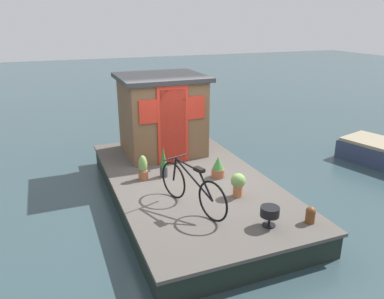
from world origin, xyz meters
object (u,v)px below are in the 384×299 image
at_px(houseboat_cabin, 162,114).
at_px(mooring_bollard, 310,214).
at_px(bicycle, 192,188).
at_px(potted_plant_rosemary, 164,163).
at_px(potted_plant_lavender, 238,183).
at_px(potted_plant_ivy, 143,169).
at_px(charcoal_grill, 270,213).
at_px(potted_plant_sage, 218,168).

xyz_separation_m(houseboat_cabin, mooring_bollard, (-4.17, -1.20, -0.81)).
distance_m(bicycle, potted_plant_rosemary, 1.50).
bearing_deg(houseboat_cabin, mooring_bollard, -163.94).
bearing_deg(houseboat_cabin, potted_plant_lavender, -169.03).
xyz_separation_m(potted_plant_ivy, charcoal_grill, (-2.52, -1.41, -0.00)).
height_order(charcoal_grill, mooring_bollard, charcoal_grill).
height_order(potted_plant_rosemary, potted_plant_ivy, potted_plant_rosemary).
bearing_deg(potted_plant_lavender, potted_plant_rosemary, 36.23).
bearing_deg(potted_plant_rosemary, potted_plant_ivy, 87.60).
height_order(potted_plant_rosemary, mooring_bollard, potted_plant_rosemary).
bearing_deg(potted_plant_ivy, potted_plant_lavender, -134.01).
relative_size(houseboat_cabin, potted_plant_sage, 4.43).
distance_m(potted_plant_lavender, potted_plant_ivy, 2.01).
distance_m(bicycle, charcoal_grill, 1.38).
height_order(houseboat_cabin, potted_plant_lavender, houseboat_cabin).
bearing_deg(potted_plant_lavender, potted_plant_sage, -2.13).
distance_m(houseboat_cabin, potted_plant_lavender, 3.02).
relative_size(potted_plant_rosemary, charcoal_grill, 1.99).
bearing_deg(houseboat_cabin, bicycle, 172.23).
distance_m(potted_plant_ivy, charcoal_grill, 2.89).
xyz_separation_m(potted_plant_sage, mooring_bollard, (-2.22, -0.61, -0.06)).
xyz_separation_m(houseboat_cabin, charcoal_grill, (-4.01, -0.52, -0.72)).
height_order(houseboat_cabin, charcoal_grill, houseboat_cabin).
relative_size(potted_plant_sage, potted_plant_rosemary, 0.68).
xyz_separation_m(charcoal_grill, mooring_bollard, (-0.16, -0.68, -0.09)).
relative_size(potted_plant_lavender, mooring_bollard, 1.60).
xyz_separation_m(houseboat_cabin, potted_plant_lavender, (-2.88, -0.56, -0.69)).
relative_size(potted_plant_lavender, potted_plant_ivy, 0.87).
bearing_deg(potted_plant_lavender, mooring_bollard, -153.49).
bearing_deg(potted_plant_ivy, mooring_bollard, -142.11).
bearing_deg(houseboat_cabin, potted_plant_rosemary, 163.34).
relative_size(bicycle, mooring_bollard, 5.97).
distance_m(potted_plant_rosemary, potted_plant_ivy, 0.44).
bearing_deg(potted_plant_lavender, charcoal_grill, 178.19).
xyz_separation_m(bicycle, charcoal_grill, (-1.00, -0.93, -0.15)).
height_order(potted_plant_ivy, charcoal_grill, potted_plant_ivy).
height_order(houseboat_cabin, bicycle, houseboat_cabin).
relative_size(potted_plant_sage, potted_plant_lavender, 0.99).
xyz_separation_m(potted_plant_sage, charcoal_grill, (-2.06, 0.07, 0.03)).
bearing_deg(potted_plant_sage, charcoal_grill, 178.04).
distance_m(houseboat_cabin, potted_plant_rosemary, 1.70).
relative_size(houseboat_cabin, bicycle, 1.18).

